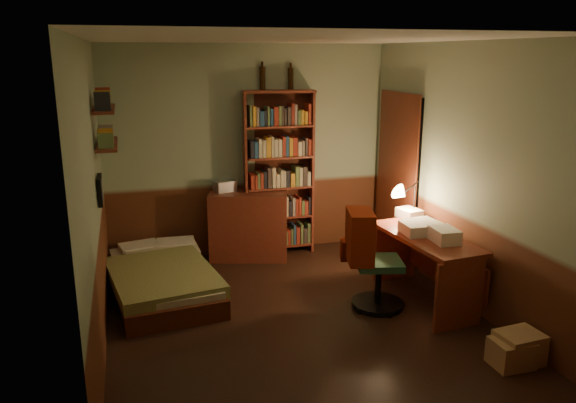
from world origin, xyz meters
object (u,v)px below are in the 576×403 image
object	(u,v)px
bookshelf	(279,174)
bed	(161,269)
office_chair	(379,267)
mini_stereo	(225,186)
dresser	(249,225)
cardboard_box_b	(511,353)
desk_lamp	(415,188)
desk	(424,268)
cardboard_box_a	(519,348)

from	to	relation	value
bookshelf	bed	bearing A→B (deg)	-143.35
office_chair	mini_stereo	bearing A→B (deg)	136.73
dresser	cardboard_box_b	bearing A→B (deg)	-47.65
cardboard_box_b	office_chair	bearing A→B (deg)	113.60
bed	bookshelf	world-z (taller)	bookshelf
mini_stereo	desk_lamp	world-z (taller)	desk_lamp
dresser	desk	size ratio (longest dim) A/B	0.72
office_chair	cardboard_box_b	bearing A→B (deg)	-51.94
dresser	bookshelf	bearing A→B (deg)	27.91
office_chair	cardboard_box_b	distance (m)	1.47
cardboard_box_a	cardboard_box_b	size ratio (longest dim) A/B	1.11
desk	desk_lamp	xyz separation A→B (m)	(0.22, 0.66, 0.68)
office_chair	cardboard_box_b	size ratio (longest dim) A/B	2.70
bookshelf	desk_lamp	xyz separation A→B (m)	(1.24, -1.19, 0.01)
desk_lamp	cardboard_box_b	world-z (taller)	desk_lamp
mini_stereo	bed	bearing A→B (deg)	-148.07
bookshelf	cardboard_box_a	world-z (taller)	bookshelf
desk	bookshelf	bearing A→B (deg)	113.80
mini_stereo	bookshelf	bearing A→B (deg)	-18.39
dresser	bookshelf	world-z (taller)	bookshelf
bed	office_chair	xyz separation A→B (m)	(2.06, -0.98, 0.16)
mini_stereo	cardboard_box_a	xyz separation A→B (m)	(1.86, -3.19, -0.78)
cardboard_box_a	cardboard_box_b	xyz separation A→B (m)	(-0.09, -0.02, -0.02)
mini_stereo	bookshelf	size ratio (longest dim) A/B	0.12
mini_stereo	bookshelf	distance (m)	0.69
bookshelf	cardboard_box_b	xyz separation A→B (m)	(1.09, -3.17, -0.91)
mini_stereo	cardboard_box_a	size ratio (longest dim) A/B	0.70
dresser	cardboard_box_b	distance (m)	3.45
desk	cardboard_box_a	world-z (taller)	desk
bookshelf	office_chair	world-z (taller)	bookshelf
mini_stereo	bookshelf	world-z (taller)	bookshelf
bed	mini_stereo	world-z (taller)	mini_stereo
bed	office_chair	size ratio (longest dim) A/B	2.08
bookshelf	desk_lamp	size ratio (longest dim) A/B	3.13
bookshelf	dresser	bearing A→B (deg)	-161.52
cardboard_box_a	mini_stereo	bearing A→B (deg)	120.26
dresser	cardboard_box_a	xyz separation A→B (m)	(1.59, -3.07, -0.29)
cardboard_box_a	desk_lamp	bearing A→B (deg)	88.19
office_chair	bed	bearing A→B (deg)	169.08
mini_stereo	office_chair	distance (m)	2.29
bed	desk	bearing A→B (deg)	-26.57
dresser	desk_lamp	xyz separation A→B (m)	(1.66, -1.11, 0.61)
desk	office_chair	bearing A→B (deg)	175.51
desk_lamp	office_chair	world-z (taller)	desk_lamp
bed	cardboard_box_a	distance (m)	3.55
mini_stereo	cardboard_box_a	world-z (taller)	mini_stereo
mini_stereo	cardboard_box_b	distance (m)	3.75
cardboard_box_a	cardboard_box_b	distance (m)	0.09
desk	bed	bearing A→B (deg)	154.09
desk	dresser	bearing A→B (deg)	124.03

